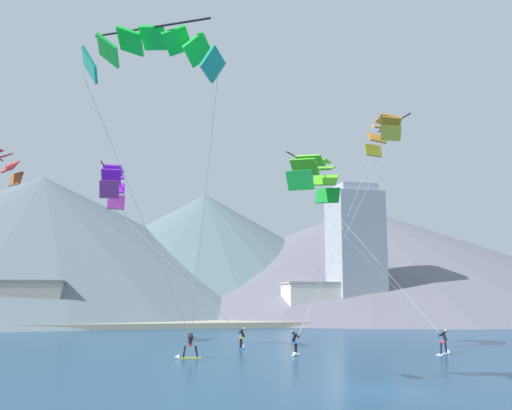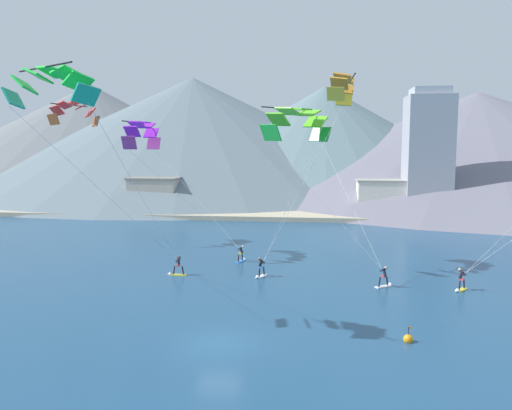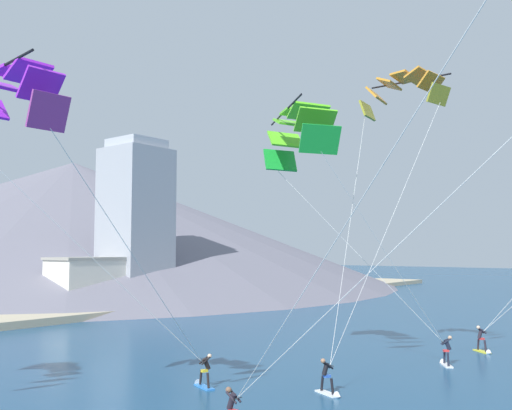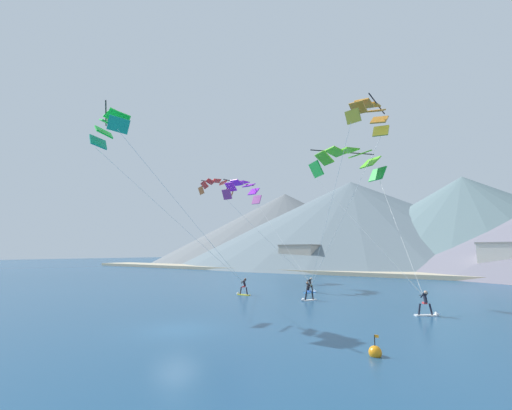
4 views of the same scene
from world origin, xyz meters
name	(u,v)px [view 4 (image 4 of 4)]	position (x,y,z in m)	size (l,w,h in m)	color
ground_plane	(178,330)	(0.00, 0.00, 0.00)	(400.00, 400.00, 0.00)	navy
kitesurfer_near_lead	(311,288)	(-1.89, 20.63, 0.49)	(0.95, 1.77, 1.70)	#337FDB
kitesurfer_near_trail	(307,295)	(0.61, 14.86, 0.52)	(1.03, 1.76, 1.75)	white
kitesurfer_far_left	(428,307)	(10.92, 13.14, 0.58)	(1.65, 1.33, 1.82)	white
kitesurfer_far_right	(242,290)	(-6.76, 14.63, 0.54)	(1.75, 0.63, 1.78)	yellow
parafoil_kite_near_lead	(243,189)	(-11.89, 21.14, 12.61)	(10.72, 6.47, 12.36)	#95348A
parafoil_kite_near_trail	(369,115)	(7.24, 13.88, 15.84)	(7.44, 5.41, 15.53)	olive
parafoil_kite_far_left	(348,160)	(3.55, 18.47, 13.51)	(10.28, 9.00, 13.27)	green
parafoil_kite_far_right	(112,127)	(-10.03, 1.15, 14.73)	(6.53, 15.28, 14.40)	#19A783
parafoil_kite_distant_high_outer	(217,186)	(-21.97, 27.06, 15.17)	(4.18, 5.73, 2.71)	#964B21
race_marker_buoy	(375,352)	(10.73, 1.61, 0.16)	(0.56, 0.56, 1.02)	orange
shoreline_strip	(401,274)	(0.00, 52.29, 0.35)	(180.00, 10.00, 0.70)	#BCAD8E
shore_building_harbour_front	(301,258)	(-22.72, 56.64, 3.00)	(8.58, 6.24, 5.99)	#B7AD9E
shore_building_promenade_mid	(512,260)	(16.42, 55.82, 2.99)	(9.71, 5.35, 5.96)	silver
mountain_peak_west_ridge	(465,221)	(6.79, 104.16, 13.39)	(93.20, 93.20, 26.79)	slate
mountain_peak_central_summit	(285,228)	(-59.89, 111.93, 14.56)	(109.60, 109.60, 29.12)	slate
mountain_peak_far_spur	(352,222)	(-28.79, 107.53, 14.98)	(124.46, 124.46, 29.96)	slate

